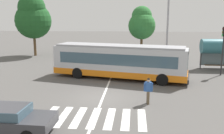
{
  "coord_description": "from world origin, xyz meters",
  "views": [
    {
      "loc": [
        2.26,
        -16.08,
        5.51
      ],
      "look_at": [
        0.34,
        4.35,
        1.3
      ],
      "focal_mm": 39.14,
      "sensor_mm": 36.0,
      "label": 1
    }
  ],
  "objects": [
    {
      "name": "parked_car_silver",
      "position": [
        4.89,
        14.28,
        0.77
      ],
      "size": [
        2.14,
        4.62,
        1.35
      ],
      "color": "black",
      "rests_on": "ground_plane"
    },
    {
      "name": "parked_car_teal",
      "position": [
        -3.23,
        14.08,
        0.77
      ],
      "size": [
        1.92,
        4.52,
        1.35
      ],
      "color": "black",
      "rests_on": "ground_plane"
    },
    {
      "name": "lane_center_line",
      "position": [
        0.11,
        2.0,
        0.0
      ],
      "size": [
        0.16,
        24.0,
        0.01
      ],
      "primitive_type": "cube",
      "color": "silver",
      "rests_on": "ground_plane"
    },
    {
      "name": "parked_car_blue",
      "position": [
        2.17,
        13.85,
        0.77
      ],
      "size": [
        2.04,
        4.58,
        1.35
      ],
      "color": "black",
      "rests_on": "ground_plane"
    },
    {
      "name": "background_tree_left",
      "position": [
        -12.15,
        17.85,
        5.5
      ],
      "size": [
        5.05,
        5.05,
        8.65
      ],
      "color": "brown",
      "rests_on": "ground_plane"
    },
    {
      "name": "parked_car_black",
      "position": [
        -0.47,
        14.49,
        0.77
      ],
      "size": [
        1.92,
        4.53,
        1.35
      ],
      "color": "black",
      "rests_on": "ground_plane"
    },
    {
      "name": "twin_arm_street_lamp",
      "position": [
        5.63,
        10.17,
        5.38
      ],
      "size": [
        3.82,
        0.32,
        8.79
      ],
      "color": "#939399",
      "rests_on": "ground_plane"
    },
    {
      "name": "background_tree_right",
      "position": [
        3.22,
        20.36,
        4.65
      ],
      "size": [
        3.95,
        3.95,
        7.12
      ],
      "color": "brown",
      "rests_on": "ground_plane"
    },
    {
      "name": "ground_plane",
      "position": [
        0.0,
        0.0,
        0.0
      ],
      "size": [
        160.0,
        160.0,
        0.0
      ],
      "primitive_type": "plane",
      "color": "#514F4C"
    },
    {
      "name": "city_transit_bus",
      "position": [
        0.88,
        5.58,
        1.59
      ],
      "size": [
        12.42,
        5.18,
        3.06
      ],
      "color": "black",
      "rests_on": "ground_plane"
    },
    {
      "name": "foreground_sedan",
      "position": [
        -3.8,
        -5.66,
        0.77
      ],
      "size": [
        4.53,
        1.92,
        1.35
      ],
      "color": "black",
      "rests_on": "ground_plane"
    },
    {
      "name": "traffic_light_far_corner",
      "position": [
        10.58,
        7.77,
        3.11
      ],
      "size": [
        0.33,
        0.32,
        4.62
      ],
      "color": "#28282B",
      "rests_on": "ground_plane"
    },
    {
      "name": "pedestrian_crossing_street",
      "position": [
        3.17,
        -0.92,
        0.97
      ],
      "size": [
        0.58,
        0.41,
        1.72
      ],
      "color": "brown",
      "rests_on": "ground_plane"
    },
    {
      "name": "crosswalk_painted_stripes",
      "position": [
        0.08,
        -3.46,
        0.0
      ],
      "size": [
        5.75,
        2.96,
        0.01
      ],
      "color": "silver",
      "rests_on": "ground_plane"
    }
  ]
}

